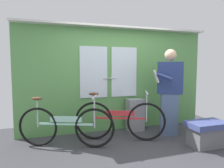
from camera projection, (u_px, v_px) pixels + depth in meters
name	position (u px, v px, depth m)	size (l,w,h in m)	color
ground_plane	(143.00, 153.00, 3.42)	(5.31, 4.24, 0.04)	#38383D
train_door_wall	(117.00, 77.00, 4.55)	(4.31, 0.28, 2.30)	#56934C
bicycle_near_door	(119.00, 120.00, 3.93)	(1.65, 0.75, 0.96)	black
bicycle_leaning_behind	(66.00, 126.00, 3.59)	(1.63, 0.74, 0.92)	black
passenger_reading_newspaper	(169.00, 90.00, 4.18)	(0.64, 0.59, 1.78)	slate
trash_bin_by_wall	(135.00, 115.00, 4.54)	(0.36, 0.28, 0.71)	gray
bench_seat_corner	(207.00, 133.00, 3.63)	(0.70, 0.44, 0.45)	#3D477F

